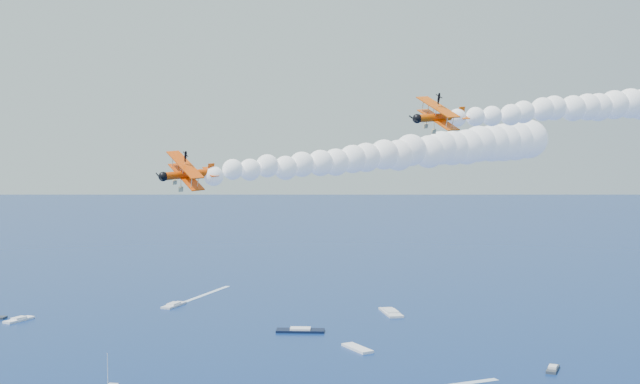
{
  "coord_description": "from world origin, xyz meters",
  "views": [
    {
      "loc": [
        -5.24,
        -81.67,
        55.66
      ],
      "look_at": [
        -0.65,
        15.67,
        50.56
      ],
      "focal_mm": 43.48,
      "sensor_mm": 36.0,
      "label": 1
    }
  ],
  "objects": [
    {
      "name": "boat_wakes",
      "position": [
        -3.34,
        157.96,
        0.03
      ],
      "size": [
        90.65,
        148.73,
        0.04
      ],
      "color": "white",
      "rests_on": "ground"
    },
    {
      "name": "biplane_trail",
      "position": [
        -16.68,
        11.56,
        52.94
      ],
      "size": [
        10.58,
        11.52,
        7.99
      ],
      "primitive_type": null,
      "rotation": [
        -0.4,
        0.07,
        3.65
      ],
      "color": "#D74104"
    },
    {
      "name": "smoke_trail_trail",
      "position": [
        9.79,
        26.32,
        55.25
      ],
      "size": [
        63.03,
        54.87,
        10.82
      ],
      "primitive_type": null,
      "rotation": [
        0.0,
        0.0,
        3.65
      ],
      "color": "white"
    },
    {
      "name": "biplane_lead",
      "position": [
        15.38,
        19.78,
        60.18
      ],
      "size": [
        10.4,
        11.97,
        8.51
      ],
      "primitive_type": null,
      "rotation": [
        -0.37,
        0.07,
        3.47
      ],
      "color": "#D84C04"
    },
    {
      "name": "smoke_trail_lead",
      "position": [
        44.08,
        29.5,
        62.49
      ],
      "size": [
        62.46,
        41.03,
        10.82
      ],
      "primitive_type": null,
      "rotation": [
        0.0,
        0.0,
        3.47
      ],
      "color": "white"
    },
    {
      "name": "spectator_boats",
      "position": [
        1.56,
        117.52,
        0.35
      ],
      "size": [
        225.36,
        181.96,
        0.7
      ],
      "color": "silver",
      "rests_on": "ground"
    }
  ]
}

